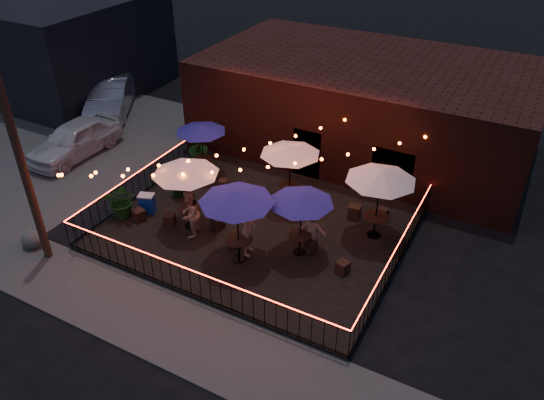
% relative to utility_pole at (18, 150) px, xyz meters
% --- Properties ---
extents(ground, '(110.00, 110.00, 0.00)m').
position_rel_utility_pole_xyz_m(ground, '(5.40, 2.60, -4.00)').
color(ground, black).
rests_on(ground, ground).
extents(patio, '(10.00, 8.00, 0.15)m').
position_rel_utility_pole_xyz_m(patio, '(5.40, 4.60, -3.92)').
color(patio, black).
rests_on(patio, ground).
extents(sidewalk, '(18.00, 2.50, 0.05)m').
position_rel_utility_pole_xyz_m(sidewalk, '(5.40, -0.65, -3.98)').
color(sidewalk, '#464341').
rests_on(sidewalk, ground).
extents(parking_lot, '(11.00, 12.00, 0.02)m').
position_rel_utility_pole_xyz_m(parking_lot, '(-6.60, 6.60, -3.99)').
color(parking_lot, '#464341').
rests_on(parking_lot, ground).
extents(brick_building, '(14.00, 8.00, 4.00)m').
position_rel_utility_pole_xyz_m(brick_building, '(6.40, 12.59, -2.00)').
color(brick_building, '#37150F').
rests_on(brick_building, ground).
extents(background_building, '(12.00, 9.00, 5.00)m').
position_rel_utility_pole_xyz_m(background_building, '(-12.60, 11.60, -1.50)').
color(background_building, black).
rests_on(background_building, ground).
extents(utility_pole, '(0.26, 0.26, 8.00)m').
position_rel_utility_pole_xyz_m(utility_pole, '(0.00, 0.00, 0.00)').
color(utility_pole, '#362216').
rests_on(utility_pole, ground).
extents(fence_front, '(10.00, 0.04, 1.04)m').
position_rel_utility_pole_xyz_m(fence_front, '(5.40, 0.60, -3.34)').
color(fence_front, black).
rests_on(fence_front, patio).
extents(fence_left, '(0.04, 8.00, 1.04)m').
position_rel_utility_pole_xyz_m(fence_left, '(0.40, 4.60, -3.34)').
color(fence_left, black).
rests_on(fence_left, patio).
extents(fence_right, '(0.04, 8.00, 1.04)m').
position_rel_utility_pole_xyz_m(fence_right, '(10.40, 4.60, -3.34)').
color(fence_right, black).
rests_on(fence_right, patio).
extents(festoon_lights, '(10.02, 8.72, 1.32)m').
position_rel_utility_pole_xyz_m(festoon_lights, '(4.39, 4.30, -1.48)').
color(festoon_lights, '#FF500E').
rests_on(festoon_lights, ground).
extents(cafe_table_0, '(2.31, 2.31, 2.52)m').
position_rel_utility_pole_xyz_m(cafe_table_0, '(3.29, 3.51, -1.55)').
color(cafe_table_0, black).
rests_on(cafe_table_0, patio).
extents(cafe_table_1, '(2.36, 2.36, 2.23)m').
position_rel_utility_pole_xyz_m(cafe_table_1, '(1.60, 6.81, -1.81)').
color(cafe_table_1, black).
rests_on(cafe_table_1, patio).
extents(cafe_table_2, '(3.00, 3.00, 2.62)m').
position_rel_utility_pole_xyz_m(cafe_table_2, '(5.76, 2.75, -1.45)').
color(cafe_table_2, black).
rests_on(cafe_table_2, patio).
extents(cafe_table_3, '(2.32, 2.32, 2.43)m').
position_rel_utility_pole_xyz_m(cafe_table_3, '(5.68, 6.53, -1.63)').
color(cafe_table_3, black).
rests_on(cafe_table_3, patio).
extents(cafe_table_4, '(2.42, 2.42, 2.32)m').
position_rel_utility_pole_xyz_m(cafe_table_4, '(7.35, 4.00, -1.73)').
color(cafe_table_4, black).
rests_on(cafe_table_4, patio).
extents(cafe_table_5, '(2.75, 2.75, 2.60)m').
position_rel_utility_pole_xyz_m(cafe_table_5, '(9.20, 6.08, -1.48)').
color(cafe_table_5, black).
rests_on(cafe_table_5, patio).
extents(bistro_chair_0, '(0.48, 0.48, 0.44)m').
position_rel_utility_pole_xyz_m(bistro_chair_0, '(1.45, 2.92, -3.63)').
color(bistro_chair_0, black).
rests_on(bistro_chair_0, patio).
extents(bistro_chair_1, '(0.47, 0.47, 0.43)m').
position_rel_utility_pole_xyz_m(bistro_chair_1, '(2.59, 3.22, -3.64)').
color(bistro_chair_1, black).
rests_on(bistro_chair_1, patio).
extents(bistro_chair_2, '(0.40, 0.40, 0.44)m').
position_rel_utility_pole_xyz_m(bistro_chair_2, '(1.60, 6.01, -3.63)').
color(bistro_chair_2, black).
rests_on(bistro_chair_2, patio).
extents(bistro_chair_3, '(0.45, 0.45, 0.41)m').
position_rel_utility_pole_xyz_m(bistro_chair_3, '(2.96, 6.16, -3.65)').
color(bistro_chair_3, black).
rests_on(bistro_chair_3, patio).
extents(bistro_chair_4, '(0.43, 0.43, 0.43)m').
position_rel_utility_pole_xyz_m(bistro_chair_4, '(4.21, 3.87, -3.63)').
color(bistro_chair_4, black).
rests_on(bistro_chair_4, patio).
extents(bistro_chair_5, '(0.38, 0.38, 0.44)m').
position_rel_utility_pole_xyz_m(bistro_chair_5, '(5.28, 3.37, -3.63)').
color(bistro_chair_5, black).
rests_on(bistro_chair_5, patio).
extents(bistro_chair_6, '(0.41, 0.41, 0.41)m').
position_rel_utility_pole_xyz_m(bistro_chair_6, '(4.52, 6.31, -3.65)').
color(bistro_chair_6, black).
rests_on(bistro_chair_6, patio).
extents(bistro_chair_7, '(0.48, 0.48, 0.43)m').
position_rel_utility_pole_xyz_m(bistro_chair_7, '(6.51, 6.66, -3.64)').
color(bistro_chair_7, black).
rests_on(bistro_chair_7, patio).
extents(bistro_chair_8, '(0.43, 0.43, 0.41)m').
position_rel_utility_pole_xyz_m(bistro_chair_8, '(7.63, 4.24, -3.65)').
color(bistro_chair_8, black).
rests_on(bistro_chair_8, patio).
extents(bistro_chair_9, '(0.45, 0.45, 0.42)m').
position_rel_utility_pole_xyz_m(bistro_chair_9, '(8.98, 3.73, -3.64)').
color(bistro_chair_9, black).
rests_on(bistro_chair_9, patio).
extents(bistro_chair_10, '(0.48, 0.48, 0.50)m').
position_rel_utility_pole_xyz_m(bistro_chair_10, '(8.22, 6.77, -3.60)').
color(bistro_chair_10, black).
rests_on(bistro_chair_10, patio).
extents(bistro_chair_11, '(0.45, 0.45, 0.41)m').
position_rel_utility_pole_xyz_m(bistro_chair_11, '(9.13, 7.15, -3.64)').
color(bistro_chair_11, black).
rests_on(bistro_chair_11, patio).
extents(patron_a, '(0.64, 0.80, 1.91)m').
position_rel_utility_pole_xyz_m(patron_a, '(5.86, 3.18, -2.90)').
color(patron_a, tan).
rests_on(patron_a, patio).
extents(patron_b, '(0.83, 0.98, 1.80)m').
position_rel_utility_pole_xyz_m(patron_b, '(3.64, 3.07, -2.95)').
color(patron_b, '#D8A791').
rests_on(patron_b, patio).
extents(patron_c, '(1.10, 0.80, 1.53)m').
position_rel_utility_pole_xyz_m(patron_c, '(7.57, 4.43, -3.09)').
color(patron_c, tan).
rests_on(patron_c, patio).
extents(potted_shrub_a, '(1.50, 1.41, 1.33)m').
position_rel_utility_pole_xyz_m(potted_shrub_a, '(0.80, 2.86, -3.18)').
color(potted_shrub_a, '#1A3912').
rests_on(potted_shrub_a, patio).
extents(potted_shrub_b, '(0.87, 0.75, 1.42)m').
position_rel_utility_pole_xyz_m(potted_shrub_b, '(1.83, 4.93, -3.14)').
color(potted_shrub_b, '#0E370C').
rests_on(potted_shrub_b, patio).
extents(potted_shrub_c, '(1.02, 1.02, 1.50)m').
position_rel_utility_pole_xyz_m(potted_shrub_c, '(0.83, 7.56, -3.10)').
color(potted_shrub_c, '#113711').
rests_on(potted_shrub_c, patio).
extents(cooler, '(0.67, 0.58, 0.74)m').
position_rel_utility_pole_xyz_m(cooler, '(1.38, 3.49, -3.47)').
color(cooler, '#0B2FA6').
rests_on(cooler, patio).
extents(boulder, '(0.87, 0.76, 0.65)m').
position_rel_utility_pole_xyz_m(boulder, '(-0.85, 0.12, -3.67)').
color(boulder, '#474742').
rests_on(boulder, ground).
extents(car_white, '(1.88, 4.56, 1.55)m').
position_rel_utility_pole_xyz_m(car_white, '(-4.44, 5.69, -3.23)').
color(car_white, white).
rests_on(car_white, ground).
extents(car_silver, '(4.28, 5.33, 1.70)m').
position_rel_utility_pole_xyz_m(car_silver, '(-6.32, 10.01, -3.15)').
color(car_silver, '#94949B').
rests_on(car_silver, ground).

